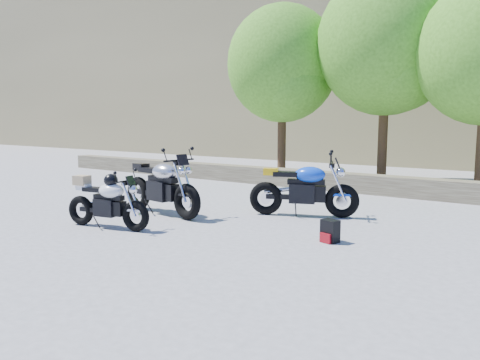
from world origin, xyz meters
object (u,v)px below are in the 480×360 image
object	(u,v)px
white_bike	(107,201)
backpack	(330,231)
silver_bike	(162,187)
blue_bike	(304,190)

from	to	relation	value
white_bike	backpack	size ratio (longest dim) A/B	4.92
silver_bike	backpack	bearing A→B (deg)	7.00
silver_bike	white_bike	world-z (taller)	silver_bike
silver_bike	blue_bike	size ratio (longest dim) A/B	1.11
blue_bike	backpack	size ratio (longest dim) A/B	5.81
silver_bike	white_bike	xyz separation A→B (m)	(0.08, -1.46, -0.08)
blue_bike	backpack	world-z (taller)	blue_bike
blue_bike	white_bike	bearing A→B (deg)	-151.40
silver_bike	backpack	world-z (taller)	silver_bike
white_bike	blue_bike	world-z (taller)	blue_bike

